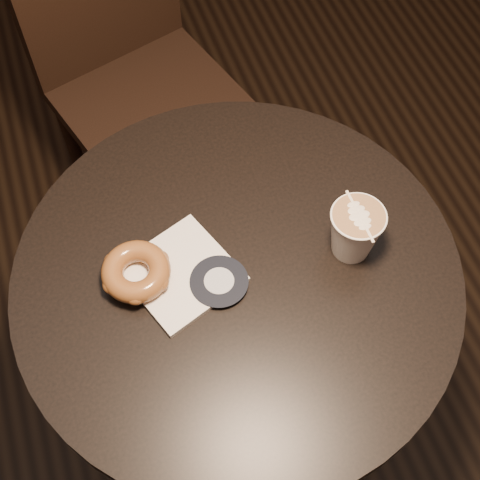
# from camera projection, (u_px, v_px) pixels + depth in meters

# --- Properties ---
(cafe_table) EXTENTS (0.70, 0.70, 0.75)m
(cafe_table) POSITION_uv_depth(u_px,v_px,m) (238.00, 323.00, 1.20)
(cafe_table) COLOR black
(cafe_table) RESTS_ON ground
(chair) EXTENTS (0.50, 0.50, 1.00)m
(chair) POSITION_uv_depth(u_px,v_px,m) (124.00, 47.00, 1.56)
(chair) COLOR black
(chair) RESTS_ON ground
(pastry_bag) EXTENTS (0.19, 0.19, 0.01)m
(pastry_bag) POSITION_uv_depth(u_px,v_px,m) (181.00, 273.00, 1.03)
(pastry_bag) COLOR white
(pastry_bag) RESTS_ON cafe_table
(doughnut) EXTENTS (0.11, 0.11, 0.03)m
(doughnut) POSITION_uv_depth(u_px,v_px,m) (136.00, 272.00, 1.00)
(doughnut) COLOR brown
(doughnut) RESTS_ON pastry_bag
(latte_cup) EXTENTS (0.08, 0.08, 0.09)m
(latte_cup) POSITION_uv_depth(u_px,v_px,m) (354.00, 232.00, 1.01)
(latte_cup) COLOR white
(latte_cup) RESTS_ON cafe_table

